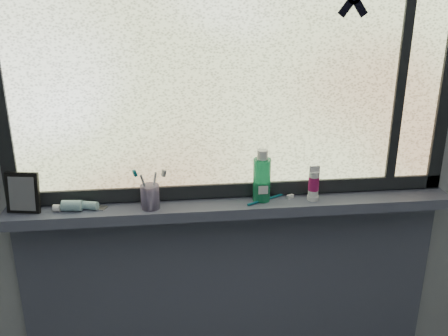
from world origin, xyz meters
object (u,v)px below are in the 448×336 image
toothbrush_cup (150,197)px  cream_tube (314,182)px  mouthwash_bottle (262,175)px  vanity_mirror (23,193)px

toothbrush_cup → cream_tube: size_ratio=0.92×
mouthwash_bottle → cream_tube: mouthwash_bottle is taller
toothbrush_cup → mouthwash_bottle: size_ratio=0.54×
cream_tube → toothbrush_cup: bearing=-179.6°
vanity_mirror → toothbrush_cup: vanity_mirror is taller
vanity_mirror → mouthwash_bottle: 0.83m
vanity_mirror → toothbrush_cup: size_ratio=1.66×
toothbrush_cup → mouthwash_bottle: mouthwash_bottle is taller
toothbrush_cup → cream_tube: bearing=0.4°
vanity_mirror → cream_tube: (1.02, -0.02, -0.00)m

